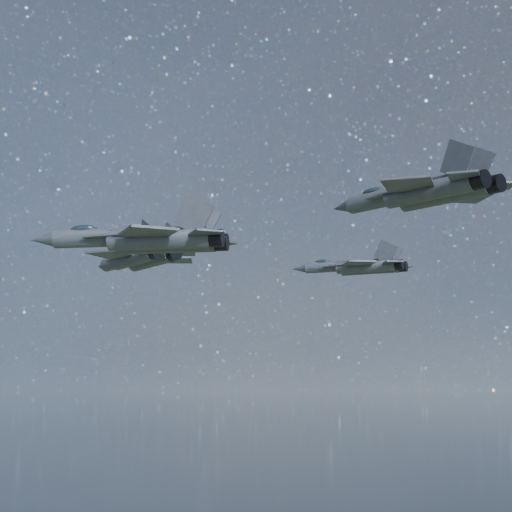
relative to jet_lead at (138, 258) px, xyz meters
The scene contains 4 objects.
jet_lead is the anchor object (origin of this frame).
jet_left 26.99m from the jet_lead, 38.83° to the left, with size 15.43×10.78×3.89m.
jet_right 27.77m from the jet_lead, 48.98° to the right, with size 18.52×12.25×4.73m.
jet_slot 41.21m from the jet_lead, 14.96° to the right, with size 18.38×12.36×4.64m.
Camera 1 is at (49.10, -72.75, 138.96)m, focal length 60.00 mm.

